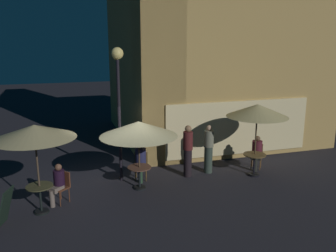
% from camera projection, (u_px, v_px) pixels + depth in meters
% --- Properties ---
extents(ground_plane, '(60.00, 60.00, 0.00)m').
position_uv_depth(ground_plane, '(111.00, 187.00, 11.29)').
color(ground_plane, '#25242A').
extents(cafe_building, '(8.51, 8.22, 8.70)m').
position_uv_depth(cafe_building, '(188.00, 45.00, 14.94)').
color(cafe_building, tan).
rests_on(cafe_building, ground).
extents(street_lamp_near_corner, '(0.38, 0.38, 4.35)m').
position_uv_depth(street_lamp_near_corner, '(118.00, 83.00, 11.10)').
color(street_lamp_near_corner, black).
rests_on(street_lamp_near_corner, ground).
extents(cafe_table_0, '(0.77, 0.77, 0.77)m').
position_uv_depth(cafe_table_0, '(254.00, 160.00, 12.16)').
color(cafe_table_0, black).
rests_on(cafe_table_0, ground).
extents(cafe_table_1, '(0.71, 0.71, 0.78)m').
position_uv_depth(cafe_table_1, '(40.00, 193.00, 9.51)').
color(cafe_table_1, black).
rests_on(cafe_table_1, ground).
extents(cafe_table_2, '(0.74, 0.74, 0.72)m').
position_uv_depth(cafe_table_2, '(140.00, 173.00, 11.08)').
color(cafe_table_2, black).
rests_on(cafe_table_2, ground).
extents(patio_umbrella_0, '(2.05, 2.05, 2.50)m').
position_uv_depth(patio_umbrella_0, '(257.00, 111.00, 11.76)').
color(patio_umbrella_0, black).
rests_on(patio_umbrella_0, ground).
extents(patio_umbrella_1, '(2.12, 2.12, 2.45)m').
position_uv_depth(patio_umbrella_1, '(34.00, 132.00, 9.11)').
color(patio_umbrella_1, black).
rests_on(patio_umbrella_1, ground).
extents(patio_umbrella_2, '(2.39, 2.39, 2.17)m').
position_uv_depth(patio_umbrella_2, '(139.00, 129.00, 10.75)').
color(patio_umbrella_2, black).
rests_on(patio_umbrella_2, ground).
extents(cafe_chair_0, '(0.54, 0.54, 0.89)m').
position_uv_depth(cafe_chair_0, '(257.00, 153.00, 12.89)').
color(cafe_chair_0, brown).
rests_on(cafe_chair_0, ground).
extents(cafe_chair_1, '(0.61, 0.61, 0.90)m').
position_uv_depth(cafe_chair_1, '(62.00, 184.00, 10.17)').
color(cafe_chair_1, '#582F1D').
rests_on(cafe_chair_1, ground).
extents(cafe_chair_2, '(0.54, 0.54, 0.89)m').
position_uv_depth(cafe_chair_2, '(141.00, 163.00, 11.89)').
color(cafe_chair_2, '#533B1D').
rests_on(cafe_chair_2, ground).
extents(patron_seated_0, '(0.51, 0.54, 1.23)m').
position_uv_depth(patron_seated_0, '(257.00, 151.00, 12.74)').
color(patron_seated_0, black).
rests_on(patron_seated_0, ground).
extents(patron_seated_1, '(0.50, 0.49, 1.18)m').
position_uv_depth(patron_seated_1, '(58.00, 182.00, 10.01)').
color(patron_seated_1, '#726257').
rests_on(patron_seated_1, ground).
extents(patron_seated_2, '(0.44, 0.54, 1.28)m').
position_uv_depth(patron_seated_2, '(141.00, 159.00, 11.71)').
color(patron_seated_2, '#233E29').
rests_on(patron_seated_2, ground).
extents(patron_standing_3, '(0.33, 0.33, 1.80)m').
position_uv_depth(patron_standing_3, '(188.00, 151.00, 12.00)').
color(patron_standing_3, black).
rests_on(patron_standing_3, ground).
extents(patron_standing_4, '(0.34, 0.34, 1.72)m').
position_uv_depth(patron_standing_4, '(209.00, 149.00, 12.36)').
color(patron_standing_4, '#323F36').
rests_on(patron_standing_4, ground).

